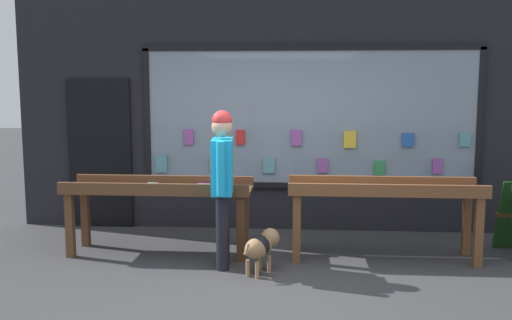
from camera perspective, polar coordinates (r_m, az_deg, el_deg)
The scene contains 6 objects.
ground_plane at distance 5.89m, azimuth 0.83°, elevation -12.50°, with size 40.00×40.00×0.00m, color #38383A.
shopfront_facade at distance 7.92m, azimuth 1.90°, elevation 6.41°, with size 7.22×0.29×3.78m.
display_table_left at distance 6.89m, azimuth -9.69°, elevation -3.43°, with size 2.22×0.65×0.90m.
display_table_right at distance 6.75m, azimuth 12.76°, elevation -3.58°, with size 2.22×0.63×0.93m.
person_browsing at distance 6.22m, azimuth -3.38°, elevation -1.59°, with size 0.26×0.68×1.74m.
small_dog at distance 6.18m, azimuth 0.48°, elevation -8.55°, with size 0.42×0.58×0.45m.
Camera 1 is at (0.34, -5.52, 2.02)m, focal length 40.00 mm.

